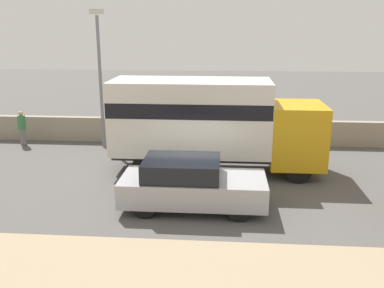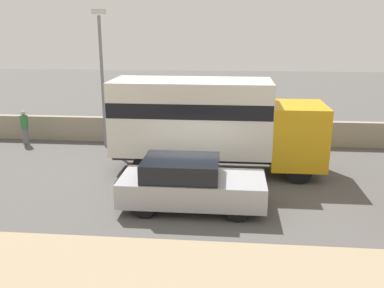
{
  "view_description": "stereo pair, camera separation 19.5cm",
  "coord_description": "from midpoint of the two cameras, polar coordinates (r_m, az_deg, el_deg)",
  "views": [
    {
      "loc": [
        1.04,
        -12.32,
        5.35
      ],
      "look_at": [
        -0.04,
        1.34,
        1.52
      ],
      "focal_mm": 40.0,
      "sensor_mm": 36.0,
      "label": 1
    },
    {
      "loc": [
        1.24,
        -12.3,
        5.35
      ],
      "look_at": [
        -0.04,
        1.34,
        1.52
      ],
      "focal_mm": 40.0,
      "sensor_mm": 36.0,
      "label": 2
    }
  ],
  "objects": [
    {
      "name": "car_hatchback",
      "position": [
        12.84,
        0.13,
        -5.31
      ],
      "size": [
        4.32,
        1.89,
        1.54
      ],
      "color": "#9E9EA3",
      "rests_on": "ground_plane"
    },
    {
      "name": "ground_plane",
      "position": [
        13.47,
        0.07,
        -7.78
      ],
      "size": [
        80.0,
        80.0,
        0.0
      ],
      "primitive_type": "plane",
      "color": "#514F4C"
    },
    {
      "name": "stone_wall_backdrop",
      "position": [
        19.93,
        1.94,
        1.73
      ],
      "size": [
        60.0,
        0.35,
        1.15
      ],
      "color": "gray",
      "rests_on": "ground_plane"
    },
    {
      "name": "box_truck",
      "position": [
        15.75,
        2.83,
        3.18
      ],
      "size": [
        7.72,
        2.41,
        3.44
      ],
      "color": "gold",
      "rests_on": "ground_plane"
    },
    {
      "name": "pedestrian",
      "position": [
        21.08,
        -21.17,
        2.13
      ],
      "size": [
        0.34,
        0.34,
        1.58
      ],
      "color": "slate",
      "rests_on": "ground_plane"
    },
    {
      "name": "street_lamp",
      "position": [
        19.21,
        -11.66,
        9.85
      ],
      "size": [
        0.56,
        0.28,
        5.99
      ],
      "color": "slate",
      "rests_on": "ground_plane"
    }
  ]
}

